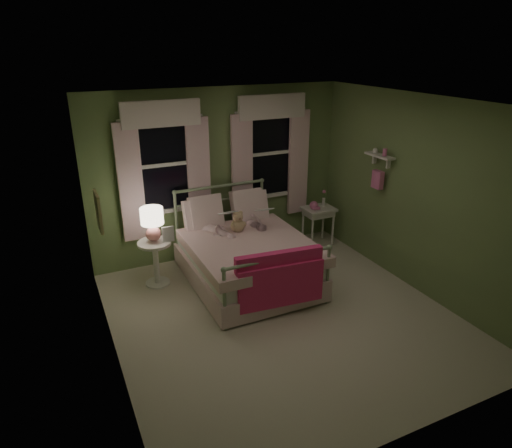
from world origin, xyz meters
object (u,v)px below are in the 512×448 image
bed (245,256)px  child_left (215,210)px  table_lamp (152,221)px  nightstand_left (156,257)px  child_right (251,209)px  teddy_bear (238,223)px  nightstand_right (319,214)px

bed → child_left: bearing=123.6°
bed → table_lamp: bed is taller
nightstand_left → table_lamp: size_ratio=1.37×
bed → nightstand_left: bed is taller
bed → child_right: (0.28, 0.42, 0.52)m
teddy_bear → table_lamp: size_ratio=0.68×
table_lamp → nightstand_right: table_lamp is taller
nightstand_left → table_lamp: 0.54m
nightstand_left → nightstand_right: bearing=4.2°
child_left → nightstand_left: child_left is taller
teddy_bear → table_lamp: table_lamp is taller
child_left → child_right: bearing=160.9°
teddy_bear → bed: bearing=-90.0°
child_left → table_lamp: size_ratio=1.73×
teddy_bear → nightstand_right: size_ratio=0.51×
bed → table_lamp: bearing=159.4°
child_left → nightstand_right: 1.95m
child_right → table_lamp: 1.45m
child_right → bed: bearing=49.3°
child_right → nightstand_right: 1.39m
bed → child_right: size_ratio=3.07×
nightstand_left → nightstand_right: (2.78, 0.20, 0.13)m
child_right → table_lamp: size_ratio=1.39×
bed → child_right: child_right is taller
bed → nightstand_left: size_ratio=3.13×
child_left → nightstand_left: (-0.89, 0.02, -0.56)m
child_right → nightstand_left: bearing=-7.8°
teddy_bear → nightstand_right: (1.61, 0.38, -0.24)m
child_left → nightstand_left: size_ratio=1.26×
teddy_bear → nightstand_left: teddy_bear is taller
bed → child_left: (-0.28, 0.42, 0.60)m
nightstand_right → bed: bearing=-158.3°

